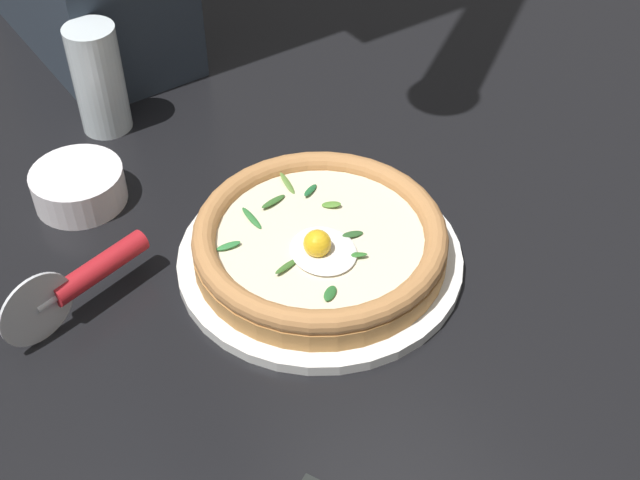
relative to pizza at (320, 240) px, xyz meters
name	(u,v)px	position (x,y,z in m)	size (l,w,h in m)	color
ground_plane	(289,269)	(-0.02, -0.02, -0.05)	(2.40, 2.40, 0.03)	black
pizza_plate	(320,258)	(0.00, 0.00, -0.03)	(0.29, 0.29, 0.01)	white
pizza	(320,240)	(0.00, 0.00, 0.00)	(0.26, 0.26, 0.05)	#BF8344
side_bowl	(79,186)	(-0.22, -0.18, -0.01)	(0.10, 0.10, 0.04)	white
pizza_cutter	(84,278)	(-0.06, -0.22, 0.01)	(0.07, 0.16, 0.08)	silver
drinking_glass	(100,86)	(-0.34, -0.11, 0.03)	(0.06, 0.06, 0.13)	silver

